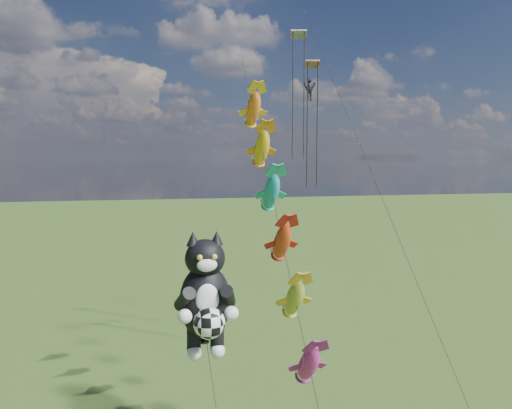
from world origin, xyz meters
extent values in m
ellipsoid|color=black|center=(5.16, 6.49, 7.22)|extent=(2.56, 2.23, 3.30)
ellipsoid|color=black|center=(5.16, 6.39, 9.18)|extent=(2.01, 1.87, 1.67)
cone|color=black|center=(4.64, 6.39, 10.06)|extent=(0.67, 0.67, 0.62)
cone|color=black|center=(5.68, 6.39, 10.06)|extent=(0.67, 0.67, 0.62)
ellipsoid|color=white|center=(5.16, 5.72, 9.02)|extent=(0.93, 0.58, 0.60)
ellipsoid|color=white|center=(5.16, 5.72, 7.53)|extent=(1.09, 0.57, 1.36)
sphere|color=gold|center=(4.85, 5.64, 9.36)|extent=(0.25, 0.25, 0.25)
sphere|color=gold|center=(5.47, 5.64, 9.36)|extent=(0.25, 0.25, 0.25)
sphere|color=white|center=(4.18, 5.41, 6.96)|extent=(0.62, 0.62, 0.62)
sphere|color=white|center=(6.14, 5.41, 6.96)|extent=(0.62, 0.62, 0.62)
sphere|color=white|center=(4.64, 6.34, 5.00)|extent=(0.66, 0.66, 0.66)
sphere|color=white|center=(5.68, 6.34, 5.00)|extent=(0.66, 0.66, 0.66)
sphere|color=white|center=(5.16, 5.10, 6.70)|extent=(1.33, 1.33, 1.33)
cylinder|color=black|center=(8.68, 6.51, 9.68)|extent=(0.54, 15.83, 19.07)
ellipsoid|color=#D83387|center=(8.80, 3.03, 5.49)|extent=(0.80, 1.99, 2.16)
ellipsoid|color=green|center=(8.74, 4.80, 7.62)|extent=(0.80, 1.99, 2.16)
ellipsoid|color=orange|center=(8.68, 6.57, 9.75)|extent=(0.80, 1.99, 2.16)
ellipsoid|color=#1993BF|center=(8.62, 8.34, 11.89)|extent=(0.80, 1.99, 2.16)
ellipsoid|color=yellow|center=(8.57, 10.11, 14.02)|extent=(0.80, 1.99, 2.16)
ellipsoid|color=red|center=(8.51, 11.88, 16.16)|extent=(0.80, 1.99, 2.16)
cylinder|color=black|center=(15.42, 11.45, 12.45)|extent=(3.87, 16.66, 24.61)
cube|color=#0D9333|center=(13.48, 16.60, 19.59)|extent=(0.98, 0.57, 0.52)
cylinder|color=black|center=(13.16, 16.60, 15.50)|extent=(0.08, 0.08, 8.19)
cylinder|color=black|center=(13.81, 16.60, 15.50)|extent=(0.08, 0.08, 8.19)
cube|color=blue|center=(13.51, 19.76, 22.22)|extent=(1.20, 0.66, 0.60)
cylinder|color=black|center=(13.10, 19.76, 17.70)|extent=(0.08, 0.08, 9.04)
cylinder|color=black|center=(13.91, 19.76, 17.70)|extent=(0.08, 0.08, 9.04)
camera|label=1|loc=(2.67, -14.90, 13.52)|focal=35.00mm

